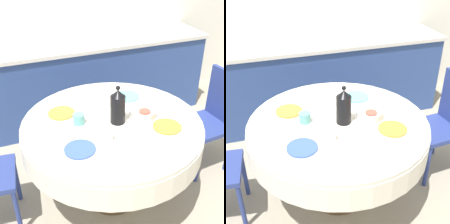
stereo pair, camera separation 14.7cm
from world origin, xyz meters
The scene contains 15 objects.
ground_plane centered at (0.00, 0.00, 0.00)m, with size 12.00×12.00×0.00m, color #9E937F.
wall_back centered at (0.00, 1.70, 1.30)m, with size 7.00×0.05×2.60m.
kitchen_counter centered at (0.00, 1.37, 0.47)m, with size 3.24×0.64×0.93m.
dining_table centered at (0.00, 0.00, 0.63)m, with size 1.34×1.34×0.76m.
chair_left centered at (1.01, 0.08, 0.52)m, with size 0.43×0.43×0.94m.
plate_near_left centered at (-0.32, -0.24, 0.77)m, with size 0.21×0.21×0.01m, color #3856AD.
cup_near_left centered at (-0.12, -0.21, 0.80)m, with size 0.09×0.09×0.08m, color white.
plate_near_right centered at (0.34, -0.22, 0.77)m, with size 0.21×0.21×0.01m, color orange.
cup_near_right centered at (0.23, -0.07, 0.80)m, with size 0.09×0.09×0.08m, color #CC4C3D.
plate_far_left centered at (-0.32, 0.24, 0.77)m, with size 0.21×0.21×0.01m, color orange.
cup_far_left centered at (-0.23, 0.06, 0.80)m, with size 0.09×0.09×0.08m, color #5BA39E.
plate_far_right centered at (0.26, 0.31, 0.77)m, with size 0.21×0.21×0.01m, color #60BCB7.
cup_far_right centered at (0.09, 0.22, 0.80)m, with size 0.09×0.09×0.08m, color white.
coffee_carafe centered at (0.04, -0.02, 0.89)m, with size 0.11×0.11×0.30m.
fruit_bowl centered at (0.24, -0.02, 0.79)m, with size 0.21×0.21×0.06m, color silver.
Camera 1 is at (-0.72, -1.80, 2.00)m, focal length 50.00 mm.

